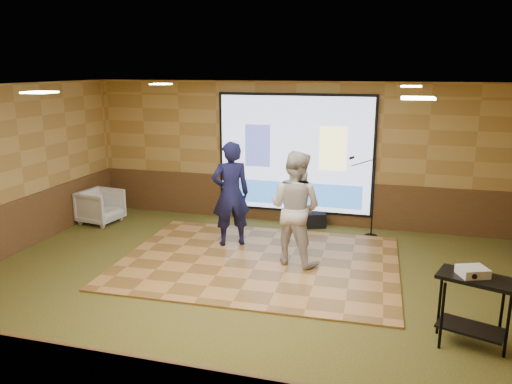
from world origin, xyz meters
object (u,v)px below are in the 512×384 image
(projector_screen, at_px, (295,155))
(av_table, at_px, (474,299))
(banquet_chair, at_px, (101,207))
(player_left, at_px, (231,194))
(mic_stand, at_px, (369,212))
(player_right, at_px, (295,208))
(projector, at_px, (473,272))
(duffel_bag, at_px, (313,220))
(dance_floor, at_px, (259,261))

(projector_screen, relative_size, av_table, 3.74)
(av_table, distance_m, banquet_chair, 7.70)
(player_left, height_order, mic_stand, player_left)
(player_right, xyz_separation_m, projector, (2.51, -1.93, -0.06))
(player_right, xyz_separation_m, duffel_bag, (-0.02, 2.12, -0.84))
(player_left, distance_m, player_right, 1.43)
(projector, bearing_deg, av_table, -43.78)
(player_right, xyz_separation_m, banquet_chair, (-4.48, 1.17, -0.63))
(banquet_chair, height_order, duffel_bag, banquet_chair)
(projector_screen, height_order, player_right, projector_screen)
(projector_screen, bearing_deg, mic_stand, -16.84)
(player_left, relative_size, duffel_bag, 4.00)
(player_left, distance_m, projector, 4.57)
(player_right, relative_size, projector, 6.10)
(av_table, distance_m, mic_stand, 4.04)
(player_left, xyz_separation_m, projector, (3.82, -2.50, -0.07))
(player_left, relative_size, projector, 6.18)
(av_table, bearing_deg, mic_stand, 110.57)
(mic_stand, distance_m, duffel_bag, 1.24)
(player_left, relative_size, player_right, 1.01)
(av_table, bearing_deg, dance_floor, 149.53)
(dance_floor, distance_m, mic_stand, 2.63)
(projector_screen, distance_m, projector, 5.22)
(mic_stand, relative_size, duffel_bag, 3.29)
(player_right, bearing_deg, projector_screen, -60.66)
(banquet_chair, bearing_deg, player_left, -92.80)
(duffel_bag, bearing_deg, banquet_chair, -168.01)
(av_table, relative_size, banquet_chair, 1.12)
(dance_floor, distance_m, duffel_bag, 2.30)
(player_right, distance_m, mic_stand, 2.21)
(projector_screen, distance_m, banquet_chair, 4.31)
(player_left, relative_size, mic_stand, 1.21)
(player_left, bearing_deg, banquet_chair, -40.53)
(duffel_bag, bearing_deg, mic_stand, -14.35)
(projector_screen, relative_size, banquet_chair, 4.18)
(projector, relative_size, mic_stand, 0.20)
(dance_floor, bearing_deg, banquet_chair, 161.86)
(projector_screen, relative_size, player_left, 1.70)
(projector_screen, height_order, duffel_bag, projector_screen)
(projector_screen, bearing_deg, player_right, -78.30)
(projector, bearing_deg, player_right, 120.26)
(player_left, distance_m, mic_stand, 2.80)
(av_table, bearing_deg, projector, 158.33)
(projector, relative_size, banquet_chair, 0.40)
(player_right, relative_size, av_table, 2.17)
(player_right, bearing_deg, av_table, 160.24)
(projector_screen, xyz_separation_m, player_left, (-0.84, -1.75, -0.47))
(dance_floor, bearing_deg, projector, -30.58)
(projector, height_order, duffel_bag, projector)
(dance_floor, distance_m, player_right, 1.15)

